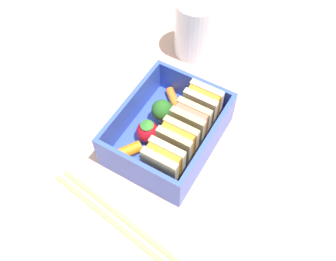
% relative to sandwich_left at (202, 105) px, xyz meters
% --- Properties ---
extents(ground_plane, '(1.20, 1.20, 0.02)m').
position_rel_sandwich_left_xyz_m(ground_plane, '(0.05, -0.02, -0.05)').
color(ground_plane, '#E5B092').
extents(bento_tray, '(0.16, 0.13, 0.01)m').
position_rel_sandwich_left_xyz_m(bento_tray, '(0.05, -0.02, -0.03)').
color(bento_tray, blue).
rests_on(bento_tray, ground_plane).
extents(bento_rim, '(0.16, 0.13, 0.05)m').
position_rel_sandwich_left_xyz_m(bento_rim, '(0.05, -0.02, -0.00)').
color(bento_rim, blue).
rests_on(bento_rim, bento_tray).
extents(sandwich_left, '(0.03, 0.05, 0.06)m').
position_rel_sandwich_left_xyz_m(sandwich_left, '(0.00, 0.00, 0.00)').
color(sandwich_left, beige).
rests_on(sandwich_left, bento_tray).
extents(sandwich_center_left, '(0.03, 0.05, 0.06)m').
position_rel_sandwich_left_xyz_m(sandwich_center_left, '(0.04, 0.00, 0.00)').
color(sandwich_center_left, '#DCC67C').
rests_on(sandwich_center_left, bento_tray).
extents(sandwich_center, '(0.03, 0.05, 0.06)m').
position_rel_sandwich_left_xyz_m(sandwich_center, '(0.07, 0.00, 0.00)').
color(sandwich_center, '#DAB87A').
rests_on(sandwich_center, bento_tray).
extents(sandwich_center_right, '(0.03, 0.05, 0.06)m').
position_rel_sandwich_left_xyz_m(sandwich_center_right, '(0.11, 0.00, 0.00)').
color(sandwich_center_right, beige).
rests_on(sandwich_center_right, bento_tray).
extents(carrot_stick_far_left, '(0.03, 0.04, 0.01)m').
position_rel_sandwich_left_xyz_m(carrot_stick_far_left, '(-0.00, -0.05, -0.02)').
color(carrot_stick_far_left, orange).
rests_on(carrot_stick_far_left, bento_tray).
extents(broccoli_floret, '(0.03, 0.03, 0.04)m').
position_rel_sandwich_left_xyz_m(broccoli_floret, '(0.03, -0.05, -0.01)').
color(broccoli_floret, '#8CC060').
rests_on(broccoli_floret, bento_tray).
extents(strawberry_far_left, '(0.03, 0.03, 0.04)m').
position_rel_sandwich_left_xyz_m(strawberry_far_left, '(0.07, -0.05, -0.01)').
color(strawberry_far_left, red).
rests_on(strawberry_far_left, bento_tray).
extents(carrot_stick_left, '(0.04, 0.03, 0.02)m').
position_rel_sandwich_left_xyz_m(carrot_stick_left, '(0.10, -0.06, -0.02)').
color(carrot_stick_left, orange).
rests_on(carrot_stick_left, bento_tray).
extents(chopstick_pair, '(0.04, 0.19, 0.01)m').
position_rel_sandwich_left_xyz_m(chopstick_pair, '(0.18, -0.03, -0.04)').
color(chopstick_pair, tan).
rests_on(chopstick_pair, ground_plane).
extents(drinking_glass, '(0.07, 0.07, 0.10)m').
position_rel_sandwich_left_xyz_m(drinking_glass, '(-0.13, -0.08, 0.01)').
color(drinking_glass, white).
rests_on(drinking_glass, ground_plane).
extents(folded_napkin, '(0.16, 0.13, 0.00)m').
position_rel_sandwich_left_xyz_m(folded_napkin, '(0.07, -0.20, -0.04)').
color(folded_napkin, silver).
rests_on(folded_napkin, ground_plane).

